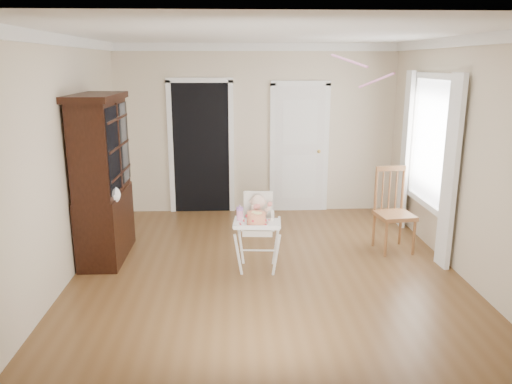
{
  "coord_description": "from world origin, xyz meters",
  "views": [
    {
      "loc": [
        -0.37,
        -5.55,
        2.4
      ],
      "look_at": [
        -0.12,
        -0.09,
        0.98
      ],
      "focal_mm": 35.0,
      "sensor_mm": 36.0,
      "label": 1
    }
  ],
  "objects_px": {
    "sippy_cup": "(240,213)",
    "dining_chair": "(394,212)",
    "china_cabinet": "(103,178)",
    "high_chair": "(258,223)",
    "cake": "(256,218)"
  },
  "relations": [
    {
      "from": "sippy_cup",
      "to": "dining_chair",
      "type": "bearing_deg",
      "value": 18.95
    },
    {
      "from": "sippy_cup",
      "to": "dining_chair",
      "type": "relative_size",
      "value": 0.18
    },
    {
      "from": "high_chair",
      "to": "sippy_cup",
      "type": "xyz_separation_m",
      "value": [
        -0.21,
        -0.11,
        0.15
      ]
    },
    {
      "from": "china_cabinet",
      "to": "high_chair",
      "type": "bearing_deg",
      "value": -14.58
    },
    {
      "from": "sippy_cup",
      "to": "high_chair",
      "type": "bearing_deg",
      "value": 26.88
    },
    {
      "from": "sippy_cup",
      "to": "dining_chair",
      "type": "xyz_separation_m",
      "value": [
        2.02,
        0.69,
        -0.23
      ]
    },
    {
      "from": "sippy_cup",
      "to": "china_cabinet",
      "type": "xyz_separation_m",
      "value": [
        -1.68,
        0.6,
        0.29
      ]
    },
    {
      "from": "cake",
      "to": "dining_chair",
      "type": "relative_size",
      "value": 0.25
    },
    {
      "from": "dining_chair",
      "to": "high_chair",
      "type": "bearing_deg",
      "value": -169.84
    },
    {
      "from": "china_cabinet",
      "to": "dining_chair",
      "type": "distance_m",
      "value": 3.73
    },
    {
      "from": "sippy_cup",
      "to": "dining_chair",
      "type": "height_order",
      "value": "dining_chair"
    },
    {
      "from": "sippy_cup",
      "to": "china_cabinet",
      "type": "distance_m",
      "value": 1.8
    },
    {
      "from": "high_chair",
      "to": "cake",
      "type": "distance_m",
      "value": 0.28
    },
    {
      "from": "cake",
      "to": "china_cabinet",
      "type": "distance_m",
      "value": 2.02
    },
    {
      "from": "china_cabinet",
      "to": "dining_chair",
      "type": "height_order",
      "value": "china_cabinet"
    }
  ]
}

